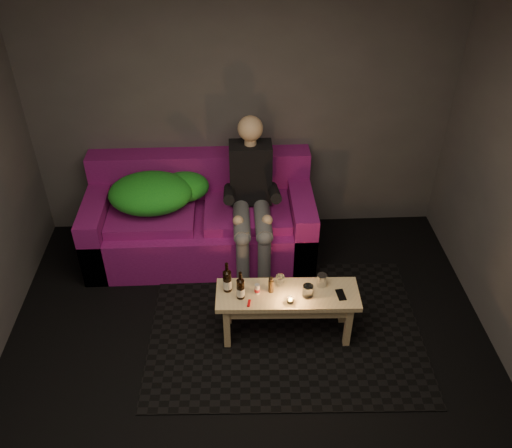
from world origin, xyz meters
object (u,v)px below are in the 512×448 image
(coffee_table, at_px, (287,300))
(steel_cup, at_px, (322,280))
(sofa, at_px, (201,221))
(beer_bottle_a, at_px, (227,280))
(beer_bottle_b, at_px, (240,288))
(person, at_px, (251,195))

(coffee_table, xyz_separation_m, steel_cup, (0.28, 0.08, 0.14))
(sofa, bearing_deg, beer_bottle_a, -77.14)
(coffee_table, bearing_deg, beer_bottle_b, -175.34)
(person, xyz_separation_m, beer_bottle_a, (-0.23, -0.95, -0.17))
(coffee_table, relative_size, beer_bottle_a, 4.15)
(sofa, height_order, steel_cup, sofa)
(person, relative_size, steel_cup, 13.26)
(coffee_table, xyz_separation_m, beer_bottle_b, (-0.37, -0.03, 0.18))
(person, relative_size, coffee_table, 1.25)
(sofa, bearing_deg, steel_cup, -47.54)
(person, height_order, beer_bottle_a, person)
(steel_cup, bearing_deg, beer_bottle_a, -178.55)
(sofa, xyz_separation_m, beer_bottle_b, (0.36, -1.21, 0.23))
(sofa, distance_m, person, 0.66)
(person, xyz_separation_m, beer_bottle_b, (-0.13, -1.03, -0.18))
(steel_cup, bearing_deg, sofa, 132.46)
(beer_bottle_a, bearing_deg, coffee_table, -6.95)
(beer_bottle_b, bearing_deg, sofa, 106.48)
(person, distance_m, beer_bottle_b, 1.06)
(coffee_table, relative_size, steel_cup, 10.64)
(steel_cup, bearing_deg, person, 119.39)
(sofa, height_order, person, person)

